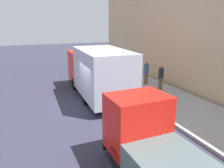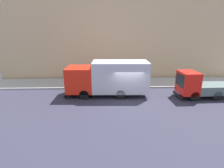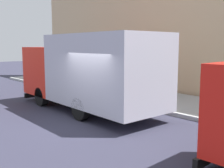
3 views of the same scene
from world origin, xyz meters
name	(u,v)px [view 2 (image 2 of 3)]	position (x,y,z in m)	size (l,w,h in m)	color
ground	(128,99)	(0.00, 0.00, 0.00)	(80.00, 80.00, 0.00)	#313042
sidewalk	(123,83)	(4.93, 0.00, 0.08)	(3.86, 30.00, 0.16)	#A6A7A8
building_facade	(122,40)	(7.36, 0.00, 4.72)	(0.50, 30.00, 9.43)	tan
large_utility_truck	(109,77)	(1.14, 1.71, 1.72)	(2.81, 7.65, 3.20)	red
small_flatbed_truck	(199,86)	(0.19, -6.42, 1.09)	(2.12, 4.85, 2.40)	red
pedestrian_walking	(80,75)	(4.88, 4.93, 1.08)	(0.44, 0.44, 1.74)	brown
pedestrian_standing	(99,74)	(5.36, 2.74, 1.07)	(0.50, 0.50, 1.73)	brown
pedestrian_third	(114,73)	(5.51, 1.03, 1.07)	(0.44, 0.44, 1.74)	brown
traffic_cone_orange	(77,83)	(3.66, 5.04, 0.51)	(0.49, 0.49, 0.70)	orange
street_sign_post	(122,71)	(3.41, 0.30, 1.76)	(0.44, 0.08, 2.73)	#4C5156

